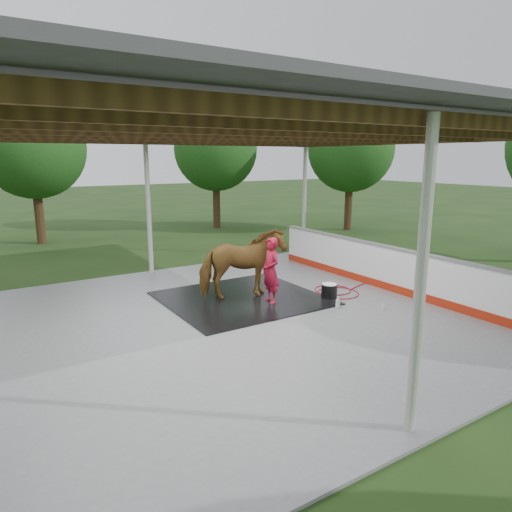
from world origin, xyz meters
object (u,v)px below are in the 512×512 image
dasher_board (382,267)px  handler (271,271)px  horse (242,264)px  wash_bucket (329,291)px

dasher_board → handler: 3.24m
dasher_board → handler: bearing=171.2°
dasher_board → horse: size_ratio=3.99×
dasher_board → horse: bearing=162.8°
dasher_board → wash_bucket: (-1.78, 0.03, -0.36)m
dasher_board → horse: horse is taller
dasher_board → wash_bucket: 1.82m
horse → wash_bucket: size_ratio=5.18×
horse → handler: horse is taller
handler → dasher_board: bearing=85.9°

